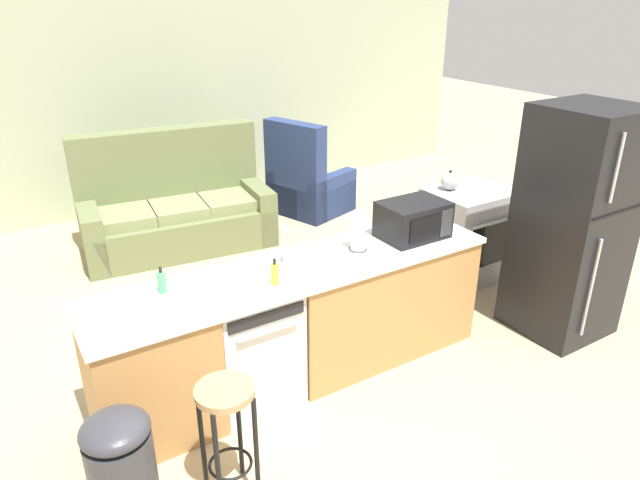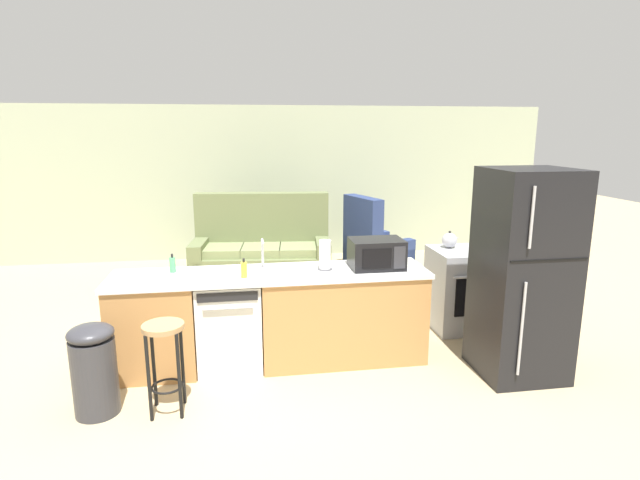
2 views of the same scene
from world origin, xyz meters
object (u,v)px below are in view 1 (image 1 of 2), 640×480
dishwasher (249,343)px  trash_bin (123,474)px  bar_stool (227,419)px  armchair (306,186)px  paper_towel_roll (358,232)px  soap_bottle (275,274)px  refrigerator (573,224)px  kettle (450,181)px  microwave (413,220)px  couch (175,211)px  stove_range (467,234)px  dish_soap_bottle (162,282)px

dishwasher → trash_bin: 1.23m
bar_stool → trash_bin: (-0.55, 0.07, -0.16)m
armchair → paper_towel_roll: bearing=-113.4°
dishwasher → soap_bottle: bearing=-41.0°
dishwasher → refrigerator: (2.60, -0.55, 0.52)m
kettle → dishwasher: bearing=-164.4°
paper_towel_roll → trash_bin: size_ratio=0.38×
paper_towel_roll → bar_stool: (-1.39, -0.76, -0.50)m
refrigerator → microwave: (-1.20, 0.55, 0.10)m
microwave → bar_stool: 2.09m
trash_bin → couch: size_ratio=0.36×
kettle → microwave: bearing=-146.6°
bar_stool → stove_range: bearing=22.8°
couch → soap_bottle: bearing=-95.3°
refrigerator → soap_bottle: 2.49m
microwave → dishwasher: bearing=179.9°
refrigerator → kettle: 1.24m
microwave → paper_towel_roll: (-0.49, 0.02, -0.00)m
soap_bottle → dish_soap_bottle: (-0.65, 0.27, 0.00)m
kettle → trash_bin: 3.77m
trash_bin → armchair: (3.19, 3.57, -0.03)m
dish_soap_bottle → dishwasher: bearing=-15.9°
microwave → paper_towel_roll: 0.50m
soap_bottle → couch: couch is taller
couch → trash_bin: bearing=-112.6°
soap_bottle → dish_soap_bottle: size_ratio=1.00×
kettle → couch: (-2.01, 2.14, -0.59)m
microwave → armchair: size_ratio=0.42×
paper_towel_roll → armchair: size_ratio=0.24×
stove_range → trash_bin: size_ratio=1.22×
paper_towel_roll → couch: 2.91m
paper_towel_roll → dish_soap_bottle: paper_towel_roll is taller
dishwasher → microwave: size_ratio=1.68×
paper_towel_roll → kettle: (1.53, 0.66, -0.05)m
refrigerator → kettle: size_ratio=9.15×
soap_bottle → kettle: size_ratio=0.86×
soap_bottle → microwave: bearing=5.8°
stove_range → armchair: 2.40m
dish_soap_bottle → trash_bin: (-0.53, -0.82, -0.59)m
bar_stool → trash_bin: bearing=172.6°
couch → armchair: bearing=2.9°
soap_bottle → dish_soap_bottle: 0.71m
stove_range → bar_stool: size_ratio=1.22×
microwave → armchair: armchair is taller
stove_range → refrigerator: bearing=-90.0°
microwave → dish_soap_bottle: 1.91m
kettle → couch: size_ratio=0.10×
armchair → dishwasher: bearing=-126.6°
dish_soap_bottle → refrigerator: bearing=-12.6°
microwave → soap_bottle: 1.26m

